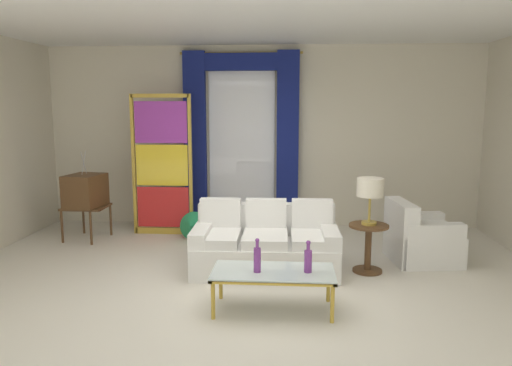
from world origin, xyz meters
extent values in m
plane|color=silver|center=(0.00, 0.00, 0.00)|extent=(16.00, 16.00, 0.00)
cube|color=beige|center=(0.00, 3.06, 1.50)|extent=(8.00, 0.12, 3.00)
cube|color=white|center=(0.00, 0.80, 3.02)|extent=(8.00, 7.60, 0.04)
cube|color=white|center=(-0.33, 2.98, 1.55)|extent=(1.10, 0.02, 2.50)
cylinder|color=gold|center=(-0.33, 2.90, 2.86)|extent=(2.00, 0.04, 0.04)
cube|color=navy|center=(-1.10, 2.88, 1.55)|extent=(0.36, 0.12, 2.70)
cube|color=navy|center=(0.44, 2.88, 1.55)|extent=(0.36, 0.12, 2.70)
cube|color=navy|center=(-0.33, 2.88, 2.72)|extent=(1.80, 0.10, 0.28)
cube|color=white|center=(0.20, 0.56, 0.19)|extent=(1.76, 0.94, 0.38)
cube|color=white|center=(0.19, 0.93, 0.39)|extent=(1.74, 0.24, 0.78)
cube|color=white|center=(0.98, 0.58, 0.28)|extent=(0.22, 0.86, 0.56)
cube|color=white|center=(-0.58, 0.54, 0.28)|extent=(0.22, 0.86, 0.56)
cube|color=white|center=(0.78, 0.53, 0.44)|extent=(0.55, 0.75, 0.12)
cube|color=white|center=(0.77, 0.85, 0.66)|extent=(0.51, 0.15, 0.40)
cube|color=white|center=(0.20, 0.51, 0.44)|extent=(0.55, 0.75, 0.12)
cube|color=white|center=(0.19, 0.83, 0.66)|extent=(0.51, 0.15, 0.40)
cube|color=white|center=(-0.38, 0.50, 0.44)|extent=(0.55, 0.75, 0.12)
cube|color=white|center=(-0.39, 0.82, 0.66)|extent=(0.51, 0.15, 0.40)
cube|color=silver|center=(0.34, -0.58, 0.40)|extent=(1.21, 0.59, 0.02)
cube|color=gold|center=(0.34, -0.30, 0.38)|extent=(1.21, 0.04, 0.03)
cube|color=gold|center=(0.34, -0.85, 0.38)|extent=(1.21, 0.04, 0.03)
cube|color=gold|center=(-0.25, -0.58, 0.38)|extent=(0.04, 0.59, 0.03)
cube|color=gold|center=(0.92, -0.58, 0.38)|extent=(0.04, 0.59, 0.03)
cylinder|color=gold|center=(-0.23, -0.32, 0.19)|extent=(0.04, 0.04, 0.38)
cylinder|color=gold|center=(0.90, -0.32, 0.19)|extent=(0.04, 0.04, 0.38)
cylinder|color=gold|center=(-0.23, -0.83, 0.19)|extent=(0.04, 0.04, 0.38)
cylinder|color=gold|center=(0.90, -0.83, 0.19)|extent=(0.04, 0.04, 0.38)
cylinder|color=#753384|center=(0.18, -0.63, 0.53)|extent=(0.07, 0.07, 0.24)
cylinder|color=#753384|center=(0.18, -0.63, 0.68)|extent=(0.03, 0.03, 0.06)
sphere|color=#753384|center=(0.18, -0.63, 0.73)|extent=(0.04, 0.04, 0.04)
cylinder|color=#753384|center=(0.68, -0.60, 0.52)|extent=(0.08, 0.08, 0.22)
cylinder|color=#753384|center=(0.68, -0.60, 0.66)|extent=(0.03, 0.03, 0.06)
sphere|color=#753384|center=(0.68, -0.60, 0.71)|extent=(0.04, 0.04, 0.04)
cube|color=brown|center=(-2.60, 1.86, 0.50)|extent=(0.62, 0.54, 0.03)
cylinder|color=brown|center=(-2.88, 1.62, 0.25)|extent=(0.04, 0.04, 0.50)
cylinder|color=brown|center=(-2.79, 2.18, 0.25)|extent=(0.04, 0.04, 0.50)
cylinder|color=brown|center=(-2.41, 1.55, 0.25)|extent=(0.04, 0.04, 0.50)
cylinder|color=brown|center=(-2.32, 2.10, 0.25)|extent=(0.04, 0.04, 0.50)
cube|color=brown|center=(-2.60, 1.86, 0.76)|extent=(0.56, 0.63, 0.48)
cube|color=black|center=(-2.83, 1.90, 0.78)|extent=(0.08, 0.39, 0.30)
cylinder|color=gold|center=(-2.84, 1.82, 0.59)|extent=(0.02, 0.04, 0.04)
cylinder|color=gold|center=(-2.82, 1.98, 0.59)|extent=(0.02, 0.04, 0.04)
cylinder|color=silver|center=(-2.60, 1.86, 1.18)|extent=(0.03, 0.13, 0.34)
cylinder|color=silver|center=(-2.60, 1.86, 1.18)|extent=(0.03, 0.13, 0.34)
cube|color=white|center=(2.25, 1.13, 0.20)|extent=(0.89, 0.89, 0.40)
cube|color=white|center=(2.25, 1.13, 0.45)|extent=(0.77, 0.77, 0.10)
cube|color=white|center=(1.93, 1.09, 0.40)|extent=(0.30, 0.82, 0.80)
cube|color=white|center=(2.21, 1.45, 0.29)|extent=(0.75, 0.27, 0.58)
cube|color=white|center=(2.29, 0.81, 0.29)|extent=(0.75, 0.27, 0.58)
cube|color=gold|center=(-1.96, 2.25, 1.10)|extent=(0.05, 0.05, 2.20)
cube|color=gold|center=(-1.06, 2.25, 1.10)|extent=(0.05, 0.05, 2.20)
cube|color=gold|center=(-1.51, 2.25, 2.17)|extent=(0.90, 0.05, 0.06)
cube|color=gold|center=(-1.51, 2.25, 0.05)|extent=(0.90, 0.05, 0.10)
cube|color=red|center=(-1.51, 2.25, 0.43)|extent=(0.82, 0.02, 0.64)
cube|color=yellow|center=(-1.51, 2.25, 1.10)|extent=(0.82, 0.02, 0.64)
cube|color=purple|center=(-1.51, 2.25, 1.77)|extent=(0.82, 0.02, 0.64)
cylinder|color=beige|center=(-0.97, 2.01, 0.03)|extent=(0.16, 0.16, 0.06)
ellipsoid|color=navy|center=(-0.97, 2.01, 0.14)|extent=(0.18, 0.32, 0.20)
sphere|color=navy|center=(-0.97, 2.15, 0.25)|extent=(0.09, 0.09, 0.09)
cone|color=gold|center=(-0.97, 2.21, 0.25)|extent=(0.02, 0.04, 0.02)
cone|color=#239258|center=(-0.97, 1.83, 0.24)|extent=(0.44, 0.40, 0.50)
cylinder|color=brown|center=(1.45, 0.65, 0.58)|extent=(0.48, 0.48, 0.03)
cylinder|color=brown|center=(1.45, 0.65, 0.29)|extent=(0.08, 0.08, 0.55)
cylinder|color=brown|center=(1.45, 0.65, 0.01)|extent=(0.36, 0.36, 0.03)
cylinder|color=#B29338|center=(1.45, 0.65, 0.61)|extent=(0.18, 0.18, 0.04)
cylinder|color=#B29338|center=(1.45, 0.65, 0.81)|extent=(0.03, 0.03, 0.36)
cylinder|color=beige|center=(1.45, 0.65, 1.05)|extent=(0.32, 0.32, 0.22)
camera|label=1|loc=(0.51, -5.24, 2.03)|focal=34.52mm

